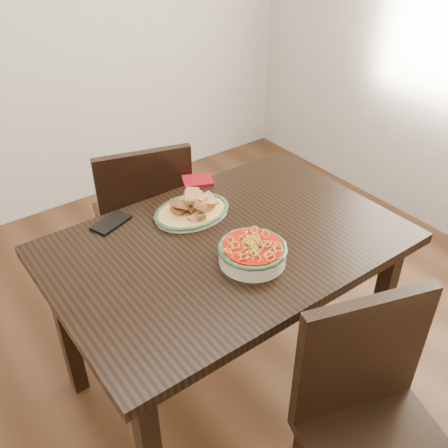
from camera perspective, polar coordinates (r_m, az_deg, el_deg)
floor at (r=2.36m, az=-0.52°, el=-15.99°), size 3.50×3.50×0.00m
dining_table at (r=1.86m, az=0.37°, el=-4.16°), size 1.26×0.84×0.75m
chair_far at (r=2.41m, az=-9.12°, el=0.82°), size 0.52×0.52×0.89m
chair_near at (r=1.65m, az=16.54°, el=-20.67°), size 0.53×0.53×0.89m
fish_plate at (r=1.92m, az=-3.75°, el=2.22°), size 0.30×0.24×0.11m
noodle_bowl at (r=1.68m, az=3.27°, el=-3.10°), size 0.24×0.24×0.08m
smartphone at (r=1.93m, az=-12.77°, el=0.16°), size 0.17×0.12×0.01m
napkin at (r=2.16m, az=-3.03°, el=4.99°), size 0.16×0.15×0.01m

